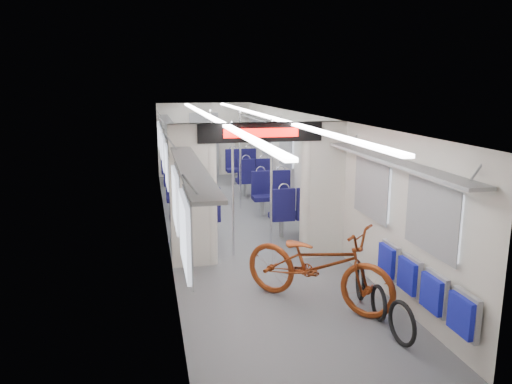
% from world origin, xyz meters
% --- Properties ---
extents(carriage, '(12.00, 12.02, 2.31)m').
position_xyz_m(carriage, '(0.00, -0.27, 1.50)').
color(carriage, '#515456').
rests_on(carriage, ground).
extents(bicycle, '(2.05, 2.06, 1.13)m').
position_xyz_m(bicycle, '(0.38, -3.83, 0.57)').
color(bicycle, maroon).
rests_on(bicycle, ground).
extents(flip_bench, '(0.12, 2.07, 0.47)m').
position_xyz_m(flip_bench, '(1.35, -4.76, 0.58)').
color(flip_bench, gray).
rests_on(flip_bench, carriage).
extents(bike_hoop_a, '(0.09, 0.53, 0.53)m').
position_xyz_m(bike_hoop_a, '(0.96, -5.06, 0.24)').
color(bike_hoop_a, black).
rests_on(bike_hoop_a, ground).
extents(bike_hoop_b, '(0.08, 0.46, 0.46)m').
position_xyz_m(bike_hoop_b, '(0.98, -4.44, 0.21)').
color(bike_hoop_b, black).
rests_on(bike_hoop_b, ground).
extents(bike_hoop_c, '(0.17, 0.52, 0.52)m').
position_xyz_m(bike_hoop_c, '(1.01, -3.81, 0.23)').
color(bike_hoop_c, black).
rests_on(bike_hoop_c, ground).
extents(seat_bay_near_left, '(0.93, 2.17, 1.13)m').
position_xyz_m(seat_bay_near_left, '(-0.94, 0.29, 0.56)').
color(seat_bay_near_left, '#100D3C').
rests_on(seat_bay_near_left, ground).
extents(seat_bay_near_right, '(0.90, 2.04, 1.09)m').
position_xyz_m(seat_bay_near_right, '(0.93, -0.00, 0.54)').
color(seat_bay_near_right, '#100D3C').
rests_on(seat_bay_near_right, ground).
extents(seat_bay_far_left, '(0.93, 2.16, 1.12)m').
position_xyz_m(seat_bay_far_left, '(-0.93, 3.80, 0.55)').
color(seat_bay_far_left, '#100D3C').
rests_on(seat_bay_far_left, ground).
extents(seat_bay_far_right, '(0.92, 2.11, 1.11)m').
position_xyz_m(seat_bay_far_right, '(0.93, 3.67, 0.55)').
color(seat_bay_far_right, '#100D3C').
rests_on(seat_bay_far_right, ground).
extents(stanchion_near_left, '(0.04, 0.04, 2.30)m').
position_xyz_m(stanchion_near_left, '(-0.39, -1.69, 1.15)').
color(stanchion_near_left, silver).
rests_on(stanchion_near_left, ground).
extents(stanchion_near_right, '(0.05, 0.05, 2.30)m').
position_xyz_m(stanchion_near_right, '(0.38, -1.28, 1.15)').
color(stanchion_near_right, silver).
rests_on(stanchion_near_right, ground).
extents(stanchion_far_left, '(0.05, 0.05, 2.30)m').
position_xyz_m(stanchion_far_left, '(-0.28, 1.97, 1.15)').
color(stanchion_far_left, silver).
rests_on(stanchion_far_left, ground).
extents(stanchion_far_right, '(0.05, 0.05, 2.30)m').
position_xyz_m(stanchion_far_right, '(0.33, 1.51, 1.15)').
color(stanchion_far_right, silver).
rests_on(stanchion_far_right, ground).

